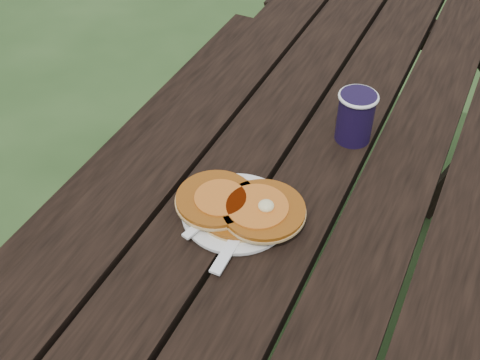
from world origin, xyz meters
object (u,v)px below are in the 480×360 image
at_px(picnic_table, 322,251).
at_px(coffee_cup, 356,114).
at_px(plate, 237,213).
at_px(pancake_stack, 241,206).

xyz_separation_m(picnic_table, coffee_cup, (0.03, -0.00, 0.44)).
relative_size(picnic_table, plate, 9.18).
bearing_deg(pancake_stack, coffee_cup, 69.49).
distance_m(picnic_table, coffee_cup, 0.45).
xyz_separation_m(pancake_stack, coffee_cup, (0.11, 0.30, 0.04)).
bearing_deg(picnic_table, coffee_cup, -3.46).
relative_size(plate, coffee_cup, 1.79).
bearing_deg(coffee_cup, picnic_table, 176.54).
bearing_deg(plate, coffee_cup, 68.36).
distance_m(picnic_table, pancake_stack, 0.52).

